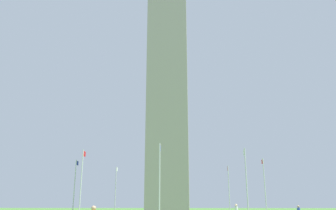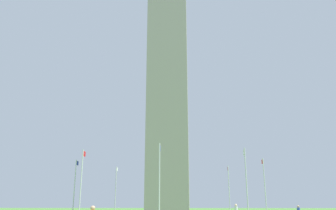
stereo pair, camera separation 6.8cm
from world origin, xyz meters
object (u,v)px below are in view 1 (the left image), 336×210
flagpole_ne (116,188)px  flagpole_sw (246,180)px  obelisk_monument (168,39)px  flagpole_se (81,180)px  flagpole_n (173,189)px  flagpole_nw (229,188)px  flagpole_s (160,178)px  flagpole_e (75,185)px  flagpole_w (265,184)px

flagpole_ne → flagpole_sw: same height
obelisk_monument → flagpole_se: obelisk_monument is taller
flagpole_n → flagpole_nw: 10.71m
flagpole_s → flagpole_sw: size_ratio=1.00×
flagpole_n → flagpole_e: same height
flagpole_w → flagpole_s: bearing=135.0°
flagpole_sw → flagpole_w: 10.71m
flagpole_n → flagpole_ne: bearing=112.5°
flagpole_ne → flagpole_e: same height
flagpole_e → flagpole_nw: bearing=-67.5°
flagpole_e → flagpole_w: same height
flagpole_n → flagpole_se: same height
obelisk_monument → flagpole_e: bearing=89.8°
flagpole_ne → flagpole_nw: (-0.00, -19.78, 0.00)m
flagpole_ne → flagpole_s: same height
flagpole_ne → flagpole_w: size_ratio=1.00×
obelisk_monument → flagpole_nw: 27.42m
flagpole_w → flagpole_e: bearing=90.0°
flagpole_s → flagpole_w: same height
flagpole_n → flagpole_s: same height
flagpole_n → flagpole_s: 27.97m
flagpole_n → flagpole_nw: same height
flagpole_ne → flagpole_w: 25.85m
flagpole_s → flagpole_sw: (4.10, -9.89, 0.00)m
flagpole_e → flagpole_se: (-9.89, -4.10, 0.00)m
flagpole_sw → flagpole_e: bearing=67.5°
flagpole_e → flagpole_sw: same height
flagpole_sw → flagpole_nw: 19.78m
flagpole_s → flagpole_nw: same height
flagpole_ne → flagpole_w: bearing=-112.5°
flagpole_e → flagpole_sw: (-9.89, -23.88, 0.00)m
flagpole_ne → flagpole_w: (-9.89, -23.88, 0.00)m
flagpole_se → flagpole_s: (-4.10, -9.89, 0.00)m
flagpole_se → flagpole_sw: (-0.00, -19.78, 0.00)m
obelisk_monument → flagpole_e: size_ratio=6.79×
obelisk_monument → flagpole_sw: 27.38m
flagpole_sw → flagpole_nw: size_ratio=1.00×
flagpole_n → flagpole_ne: size_ratio=1.00×
flagpole_s → flagpole_w: (13.99, -13.99, 0.00)m
obelisk_monument → flagpole_s: (-13.93, 0.00, -23.56)m
obelisk_monument → flagpole_se: (-9.83, 9.89, -23.56)m
flagpole_n → flagpole_se: 25.85m
flagpole_e → flagpole_se: 10.71m
obelisk_monument → flagpole_s: obelisk_monument is taller
flagpole_e → flagpole_se: bearing=-157.5°
obelisk_monument → flagpole_s: bearing=180.0°
flagpole_s → flagpole_w: bearing=-45.0°
flagpole_n → flagpole_ne: 10.71m
flagpole_n → flagpole_s: size_ratio=1.00×
flagpole_se → flagpole_nw: (19.78, -19.78, 0.00)m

